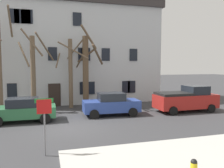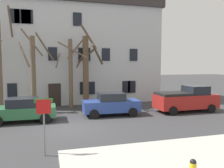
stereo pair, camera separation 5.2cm
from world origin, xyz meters
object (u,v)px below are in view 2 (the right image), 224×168
(building_main, at_px, (80,46))
(tree_bare_end, at_px, (86,70))
(car_blue_sedan, at_px, (111,104))
(car_green_sedan, at_px, (23,110))
(street_sign_pole, at_px, (44,116))
(tree_bare_far, at_px, (71,70))
(pickup_truck_red, at_px, (186,99))
(tree_bare_mid, at_px, (33,70))

(building_main, xyz_separation_m, tree_bare_end, (-0.17, -4.75, -2.39))
(building_main, xyz_separation_m, car_blue_sedan, (1.11, -8.25, -4.93))
(car_blue_sedan, bearing_deg, building_main, 97.68)
(building_main, distance_m, car_green_sedan, 11.11)
(building_main, height_order, car_blue_sedan, building_main)
(car_green_sedan, relative_size, street_sign_pole, 1.73)
(tree_bare_far, relative_size, pickup_truck_red, 1.24)
(car_blue_sedan, xyz_separation_m, street_sign_pole, (-4.80, -6.71, 0.88))
(building_main, distance_m, tree_bare_end, 5.32)
(tree_bare_far, xyz_separation_m, car_blue_sedan, (2.58, -3.95, -2.47))
(tree_bare_far, xyz_separation_m, tree_bare_end, (1.30, -0.46, 0.06))
(car_blue_sedan, bearing_deg, street_sign_pole, -125.59)
(building_main, relative_size, car_green_sedan, 3.82)
(tree_bare_end, relative_size, car_blue_sedan, 1.66)
(tree_bare_far, height_order, car_green_sedan, tree_bare_far)
(car_green_sedan, xyz_separation_m, street_sign_pole, (1.45, -6.45, 0.93))
(car_blue_sedan, distance_m, street_sign_pole, 8.30)
(building_main, height_order, tree_bare_mid, building_main)
(building_main, height_order, pickup_truck_red, building_main)
(tree_bare_mid, xyz_separation_m, street_sign_pole, (0.91, -10.39, -1.66))
(tree_bare_far, distance_m, car_green_sedan, 6.13)
(car_blue_sedan, bearing_deg, tree_bare_far, 123.15)
(tree_bare_mid, distance_m, tree_bare_far, 3.14)
(tree_bare_mid, height_order, street_sign_pole, tree_bare_mid)
(tree_bare_end, height_order, car_blue_sedan, tree_bare_end)
(tree_bare_far, distance_m, street_sign_pole, 11.01)
(tree_bare_end, bearing_deg, pickup_truck_red, -26.46)
(tree_bare_far, relative_size, street_sign_pole, 2.55)
(building_main, bearing_deg, tree_bare_end, -92.08)
(tree_bare_mid, xyz_separation_m, tree_bare_end, (4.43, -0.18, 0.00))
(tree_bare_mid, distance_m, pickup_truck_red, 12.87)
(building_main, relative_size, car_blue_sedan, 3.79)
(building_main, height_order, tree_bare_end, building_main)
(tree_bare_mid, bearing_deg, pickup_truck_red, -18.24)
(tree_bare_end, bearing_deg, building_main, 87.92)
(building_main, distance_m, street_sign_pole, 15.93)
(tree_bare_mid, bearing_deg, street_sign_pole, -84.99)
(tree_bare_end, bearing_deg, car_green_sedan, -142.91)
(tree_bare_far, distance_m, car_blue_sedan, 5.33)
(tree_bare_mid, xyz_separation_m, car_green_sedan, (-0.54, -3.94, -2.59))
(tree_bare_mid, relative_size, street_sign_pole, 2.72)
(tree_bare_far, bearing_deg, tree_bare_end, -19.55)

